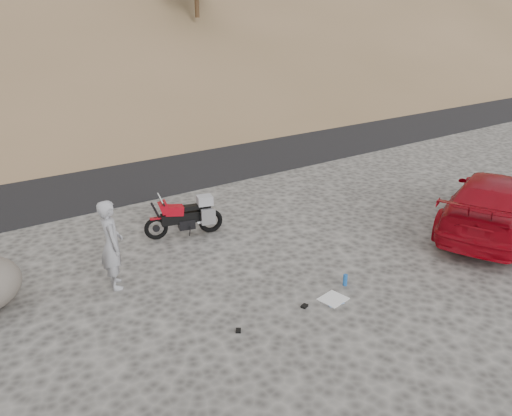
% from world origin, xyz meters
% --- Properties ---
extents(ground, '(140.00, 140.00, 0.00)m').
position_xyz_m(ground, '(0.00, 0.00, 0.00)').
color(ground, '#42403D').
rests_on(ground, ground).
extents(road, '(120.00, 7.00, 0.05)m').
position_xyz_m(road, '(0.00, 9.00, 0.00)').
color(road, black).
rests_on(road, ground).
extents(motorcycle, '(1.96, 0.88, 1.19)m').
position_xyz_m(motorcycle, '(0.61, 2.63, 0.51)').
color(motorcycle, black).
rests_on(motorcycle, ground).
extents(man, '(0.56, 0.75, 1.88)m').
position_xyz_m(man, '(-1.81, 1.24, 0.00)').
color(man, '#98979D').
rests_on(man, ground).
extents(red_car, '(5.56, 3.83, 1.50)m').
position_xyz_m(red_car, '(7.15, -1.64, 0.00)').
color(red_car, '#9A0814').
rests_on(red_car, ground).
extents(gear_white_cloth, '(0.57, 0.52, 0.02)m').
position_xyz_m(gear_white_cloth, '(1.48, -1.75, 0.01)').
color(gear_white_cloth, white).
rests_on(gear_white_cloth, ground).
extents(gear_bottle, '(0.10, 0.10, 0.25)m').
position_xyz_m(gear_bottle, '(2.06, -1.49, 0.12)').
color(gear_bottle, '#1B55A5').
rests_on(gear_bottle, ground).
extents(gear_glove_a, '(0.17, 0.14, 0.04)m').
position_xyz_m(gear_glove_a, '(0.84, -1.63, 0.02)').
color(gear_glove_a, black).
rests_on(gear_glove_a, ground).
extents(gear_glove_b, '(0.14, 0.15, 0.04)m').
position_xyz_m(gear_glove_b, '(-0.63, -1.55, 0.02)').
color(gear_glove_b, black).
rests_on(gear_glove_b, ground).
extents(gear_blue_cloth, '(0.36, 0.29, 0.01)m').
position_xyz_m(gear_blue_cloth, '(1.41, -1.84, 0.01)').
color(gear_blue_cloth, '#84A1CC').
rests_on(gear_blue_cloth, ground).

